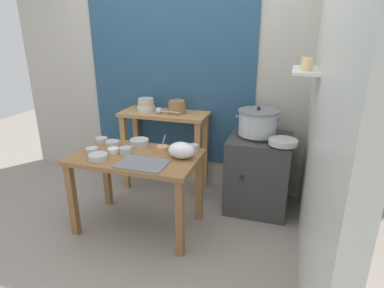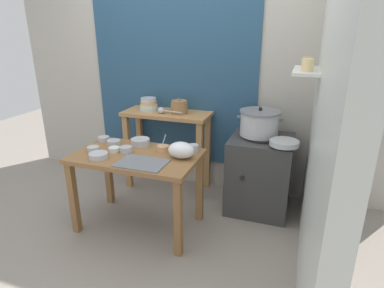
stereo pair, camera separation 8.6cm
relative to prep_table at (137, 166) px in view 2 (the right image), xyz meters
name	(u,v)px [view 2 (the right image)]	position (x,y,z in m)	size (l,w,h in m)	color
ground_plane	(148,226)	(0.08, -0.01, -0.61)	(9.00, 9.00, 0.00)	gray
wall_back	(194,73)	(0.17, 1.09, 0.69)	(4.40, 0.12, 2.60)	#B2ADA3
wall_right	(326,96)	(1.48, 0.19, 0.69)	(0.30, 3.20, 2.60)	silver
prep_table	(137,166)	(0.00, 0.00, 0.00)	(1.10, 0.66, 0.72)	olive
back_shelf_table	(167,131)	(-0.06, 0.82, 0.07)	(0.96, 0.40, 0.90)	#B27F4C
stove_block	(260,173)	(1.00, 0.69, -0.23)	(0.60, 0.61, 0.78)	#383838
steamer_pot	(259,123)	(0.96, 0.71, 0.29)	(0.44, 0.39, 0.28)	#B7BABF
clay_pot	(179,107)	(0.09, 0.82, 0.36)	(0.18, 0.18, 0.16)	olive
bowl_stack_enamel	(149,105)	(-0.28, 0.83, 0.36)	(0.21, 0.21, 0.14)	#B7BABF
ladle	(162,110)	(-0.08, 0.74, 0.33)	(0.28, 0.07, 0.07)	#B7BABF
serving_tray	(142,163)	(0.14, -0.17, 0.12)	(0.40, 0.28, 0.01)	slate
plastic_bag	(181,150)	(0.40, 0.05, 0.18)	(0.23, 0.17, 0.14)	white
wide_pan	(284,143)	(1.22, 0.49, 0.19)	(0.26, 0.26, 0.05)	#B7BABF
prep_bowl_0	(140,142)	(-0.07, 0.22, 0.15)	(0.18, 0.18, 0.06)	#B7BABF
prep_bowl_1	(93,149)	(-0.39, -0.07, 0.14)	(0.11, 0.11, 0.05)	#B7BABF
prep_bowl_2	(163,148)	(0.20, 0.13, 0.14)	(0.10, 0.10, 0.16)	tan
prep_bowl_3	(99,155)	(-0.26, -0.19, 0.14)	(0.16, 0.16, 0.05)	#B7BABF
prep_bowl_4	(104,139)	(-0.46, 0.20, 0.14)	(0.11, 0.11, 0.05)	#B7BABF
prep_bowl_5	(126,149)	(-0.10, 0.00, 0.14)	(0.11, 0.11, 0.06)	#B7BABF
prep_bowl_6	(114,149)	(-0.22, -0.01, 0.13)	(0.10, 0.10, 0.04)	silver
prep_bowl_7	(193,148)	(0.45, 0.23, 0.14)	(0.10, 0.10, 0.06)	#B7BABF
prep_bowl_8	(114,143)	(-0.31, 0.14, 0.14)	(0.12, 0.12, 0.05)	#B7BABF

